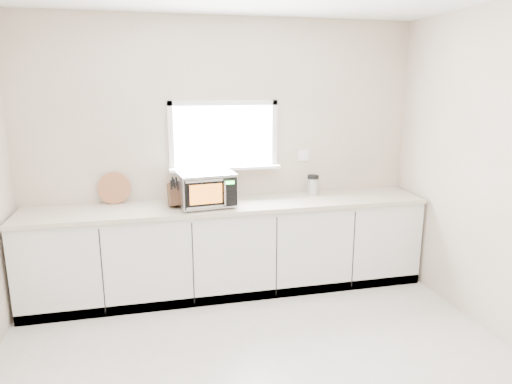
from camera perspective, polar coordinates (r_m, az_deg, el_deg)
name	(u,v)px	position (r m, az deg, el deg)	size (l,w,h in m)	color
back_wall	(224,154)	(4.67, -4.04, 4.78)	(4.00, 0.17, 2.70)	beige
cabinets	(230,249)	(4.62, -3.26, -7.15)	(3.92, 0.60, 0.88)	silver
countertop	(230,205)	(4.47, -3.31, -1.67)	(3.92, 0.64, 0.04)	beige
microwave	(206,189)	(4.34, -6.23, 0.42)	(0.55, 0.45, 0.33)	black
knife_block	(174,194)	(4.36, -10.23, -0.23)	(0.13, 0.22, 0.30)	#452C18
cutting_board	(114,188)	(4.62, -17.29, 0.48)	(0.31, 0.31, 0.02)	#9C5D3C
coffee_grinder	(313,185)	(4.83, 7.13, 0.90)	(0.13, 0.13, 0.21)	#B9BCC1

